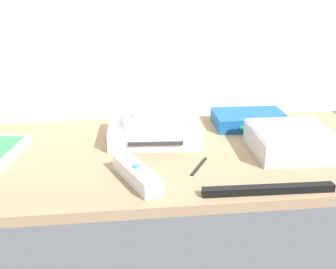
{
  "coord_description": "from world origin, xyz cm",
  "views": [
    {
      "loc": [
        -10.41,
        -86.2,
        36.65
      ],
      "look_at": [
        0.0,
        0.0,
        4.0
      ],
      "focal_mm": 45.59,
      "sensor_mm": 36.0,
      "label": 1
    }
  ],
  "objects_px": {
    "game_console": "(155,131)",
    "remote_classic_pad": "(153,118)",
    "network_router": "(249,120)",
    "stylus_pen": "(199,165)",
    "remote_wand": "(137,174)",
    "mini_computer": "(292,141)",
    "sensor_bar": "(269,190)"
  },
  "relations": [
    {
      "from": "mini_computer",
      "to": "sensor_bar",
      "type": "height_order",
      "value": "mini_computer"
    },
    {
      "from": "network_router",
      "to": "remote_wand",
      "type": "bearing_deg",
      "value": -135.68
    },
    {
      "from": "game_console",
      "to": "remote_wand",
      "type": "xyz_separation_m",
      "value": [
        -0.05,
        -0.21,
        -0.01
      ]
    },
    {
      "from": "remote_wand",
      "to": "sensor_bar",
      "type": "relative_size",
      "value": 0.63
    },
    {
      "from": "game_console",
      "to": "remote_wand",
      "type": "height_order",
      "value": "game_console"
    },
    {
      "from": "game_console",
      "to": "remote_classic_pad",
      "type": "bearing_deg",
      "value": -135.5
    },
    {
      "from": "sensor_bar",
      "to": "stylus_pen",
      "type": "height_order",
      "value": "sensor_bar"
    },
    {
      "from": "mini_computer",
      "to": "sensor_bar",
      "type": "relative_size",
      "value": 0.73
    },
    {
      "from": "mini_computer",
      "to": "game_console",
      "type": "bearing_deg",
      "value": 159.21
    },
    {
      "from": "remote_wand",
      "to": "stylus_pen",
      "type": "distance_m",
      "value": 0.14
    },
    {
      "from": "remote_classic_pad",
      "to": "stylus_pen",
      "type": "relative_size",
      "value": 1.7
    },
    {
      "from": "game_console",
      "to": "remote_classic_pad",
      "type": "xyz_separation_m",
      "value": [
        -0.0,
        -0.0,
        0.03
      ]
    },
    {
      "from": "game_console",
      "to": "network_router",
      "type": "bearing_deg",
      "value": 19.18
    },
    {
      "from": "remote_wand",
      "to": "remote_classic_pad",
      "type": "relative_size",
      "value": 0.99
    },
    {
      "from": "remote_classic_pad",
      "to": "stylus_pen",
      "type": "bearing_deg",
      "value": -70.86
    },
    {
      "from": "network_router",
      "to": "remote_wand",
      "type": "relative_size",
      "value": 1.21
    },
    {
      "from": "network_router",
      "to": "stylus_pen",
      "type": "relative_size",
      "value": 2.03
    },
    {
      "from": "game_console",
      "to": "stylus_pen",
      "type": "distance_m",
      "value": 0.18
    },
    {
      "from": "mini_computer",
      "to": "network_router",
      "type": "distance_m",
      "value": 0.18
    },
    {
      "from": "mini_computer",
      "to": "remote_wand",
      "type": "relative_size",
      "value": 1.16
    },
    {
      "from": "mini_computer",
      "to": "remote_classic_pad",
      "type": "bearing_deg",
      "value": 160.13
    },
    {
      "from": "remote_wand",
      "to": "network_router",
      "type": "bearing_deg",
      "value": 21.3
    },
    {
      "from": "game_console",
      "to": "network_router",
      "type": "distance_m",
      "value": 0.26
    },
    {
      "from": "network_router",
      "to": "remote_classic_pad",
      "type": "relative_size",
      "value": 1.2
    },
    {
      "from": "mini_computer",
      "to": "remote_classic_pad",
      "type": "height_order",
      "value": "remote_classic_pad"
    },
    {
      "from": "sensor_bar",
      "to": "network_router",
      "type": "bearing_deg",
      "value": 79.9
    },
    {
      "from": "network_router",
      "to": "remote_wand",
      "type": "height_order",
      "value": "same"
    },
    {
      "from": "stylus_pen",
      "to": "sensor_bar",
      "type": "bearing_deg",
      "value": -50.29
    },
    {
      "from": "game_console",
      "to": "stylus_pen",
      "type": "bearing_deg",
      "value": -61.57
    },
    {
      "from": "remote_wand",
      "to": "mini_computer",
      "type": "bearing_deg",
      "value": -4.71
    },
    {
      "from": "stylus_pen",
      "to": "remote_wand",
      "type": "bearing_deg",
      "value": -158.54
    },
    {
      "from": "remote_wand",
      "to": "remote_classic_pad",
      "type": "height_order",
      "value": "remote_classic_pad"
    }
  ]
}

